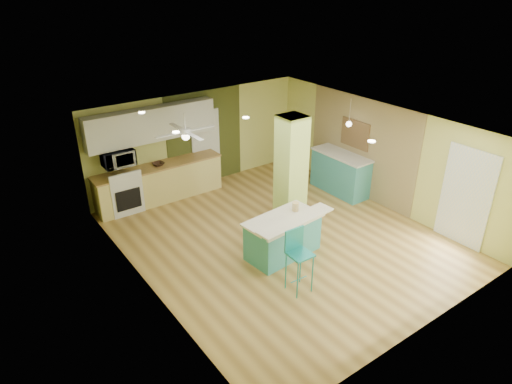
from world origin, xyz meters
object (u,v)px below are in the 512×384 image
Objects in this scene: peninsula at (283,236)px; canister at (295,207)px; side_counter at (341,173)px; fruit_bowl at (158,164)px; bar_stool at (297,250)px.

canister is (0.41, 0.14, 0.48)m from peninsula.
side_counter reaches higher than canister.
side_counter reaches higher than fruit_bowl.
peninsula is at bearing -75.71° from fruit_bowl.
peninsula is 1.11× the size of side_counter.
side_counter is (3.55, 2.41, -0.28)m from bar_stool.
canister is (-2.65, -1.29, 0.39)m from side_counter.
bar_stool reaches higher than fruit_bowl.
side_counter is 4.62m from fruit_bowl.
side_counter is (3.05, 1.43, 0.09)m from peninsula.
side_counter is at bearing -29.65° from fruit_bowl.
peninsula is 1.17m from bar_stool.
bar_stool is 6.60× the size of canister.
side_counter is at bearing 36.19° from bar_stool.
bar_stool reaches higher than side_counter.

